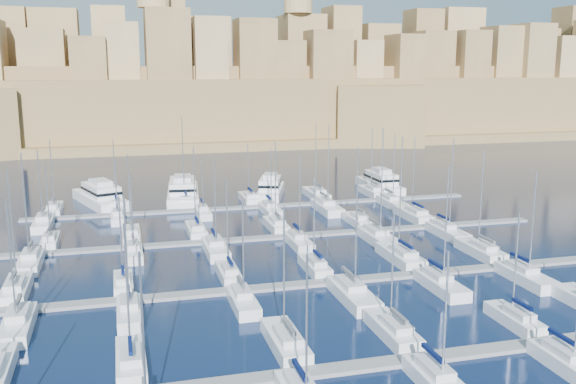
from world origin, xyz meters
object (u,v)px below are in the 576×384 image
object	(u,v)px
motor_yacht_b	(183,191)
motor_yacht_d	(380,183)
sailboat_2	(286,342)
sailboat_4	(515,319)
motor_yacht_a	(101,196)
motor_yacht_c	(270,189)

from	to	relation	value
motor_yacht_b	motor_yacht_d	size ratio (longest dim) A/B	1.23
motor_yacht_b	sailboat_2	bearing A→B (deg)	-88.15
sailboat_2	motor_yacht_b	distance (m)	71.44
sailboat_4	motor_yacht_b	bearing A→B (deg)	110.18
motor_yacht_a	sailboat_4	bearing A→B (deg)	-59.39
motor_yacht_a	motor_yacht_c	world-z (taller)	same
sailboat_2	motor_yacht_b	bearing A→B (deg)	91.85
sailboat_2	sailboat_4	world-z (taller)	sailboat_2
sailboat_2	motor_yacht_a	xyz separation A→B (m)	(-18.05, 70.67, 0.98)
motor_yacht_a	motor_yacht_c	size ratio (longest dim) A/B	1.21
sailboat_2	motor_yacht_a	distance (m)	72.95
motor_yacht_c	sailboat_2	bearing A→B (deg)	-102.27
motor_yacht_d	motor_yacht_b	bearing A→B (deg)	177.80
sailboat_4	motor_yacht_c	distance (m)	70.50
sailboat_2	motor_yacht_a	bearing A→B (deg)	104.33
sailboat_4	motor_yacht_d	xyz separation A→B (m)	(14.97, 70.52, 1.01)
motor_yacht_d	sailboat_4	bearing A→B (deg)	-101.99
motor_yacht_c	motor_yacht_b	bearing A→B (deg)	172.72
motor_yacht_b	motor_yacht_d	distance (m)	41.50
sailboat_2	motor_yacht_d	size ratio (longest dim) A/B	0.85
sailboat_4	motor_yacht_b	xyz separation A→B (m)	(-26.50, 72.11, 1.01)
sailboat_4	motor_yacht_c	world-z (taller)	sailboat_4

